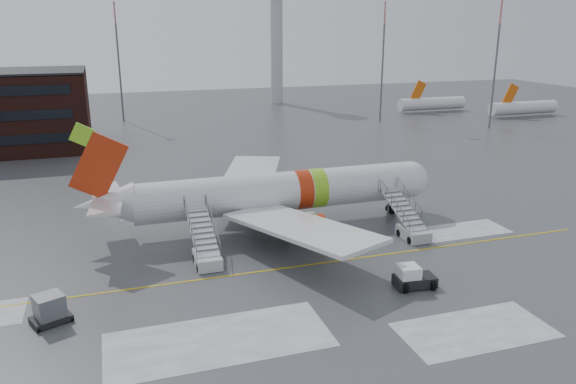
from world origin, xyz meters
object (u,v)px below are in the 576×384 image
object	(u,v)px
airstair_fwd	(409,226)
airstair_aft	(205,250)
airliner	(272,193)
pushback_tug	(412,278)
uld_container	(50,310)

from	to	relation	value
airstair_fwd	airstair_aft	xyz separation A→B (m)	(-19.09, 0.00, 0.00)
airliner	airstair_fwd	distance (m)	13.31
pushback_tug	uld_container	size ratio (longest dim) A/B	1.10
airstair_fwd	airstair_aft	size ratio (longest dim) A/B	1.00
uld_container	airstair_aft	bearing A→B (deg)	29.79
airliner	airstair_aft	xyz separation A→B (m)	(-7.73, -6.54, -2.35)
airstair_aft	airstair_fwd	bearing A→B (deg)	0.00
airliner	airstair_aft	distance (m)	10.39
pushback_tug	airstair_aft	bearing A→B (deg)	145.93
airliner	uld_container	world-z (taller)	airliner
pushback_tug	airstair_fwd	bearing A→B (deg)	61.38
airliner	airstair_fwd	size ratio (longest dim) A/B	4.55
uld_container	pushback_tug	bearing A→B (deg)	-6.35
airstair_aft	pushback_tug	size ratio (longest dim) A/B	2.40
airstair_fwd	airstair_aft	distance (m)	19.09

